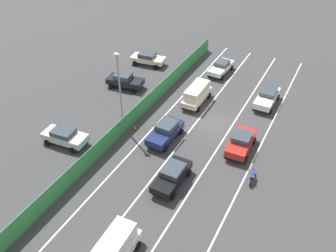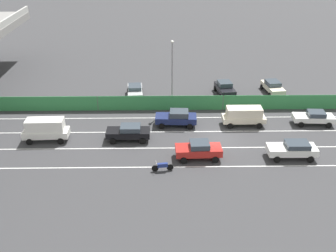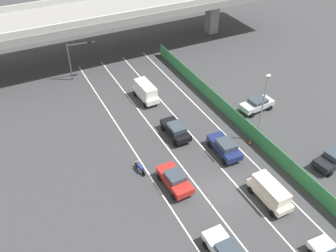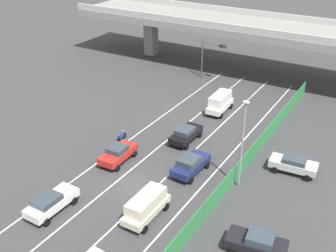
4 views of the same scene
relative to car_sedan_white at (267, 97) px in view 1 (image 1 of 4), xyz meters
name	(u,v)px [view 1 (image 1 of 4)]	position (x,y,z in m)	size (l,w,h in m)	color
ground_plane	(214,124)	(3.68, 6.25, -0.91)	(300.00, 300.00, 0.00)	#38383A
lane_line_left_edge	(244,179)	(-1.52, 12.40, -0.90)	(0.14, 48.29, 0.01)	silver
lane_line_mid_left	(206,166)	(1.94, 12.40, -0.90)	(0.14, 48.29, 0.01)	silver
lane_line_mid_right	(171,154)	(5.41, 12.40, -0.90)	(0.14, 48.29, 0.01)	silver
lane_line_right_edge	(139,143)	(8.88, 12.40, -0.90)	(0.14, 48.29, 0.01)	silver
green_fence	(119,129)	(11.04, 12.40, -0.01)	(0.10, 44.39, 1.80)	#338447
car_sedan_white	(267,97)	(0.00, 0.00, 0.00)	(2.07, 4.57, 1.60)	white
car_hatchback_white	(221,67)	(7.01, -4.39, -0.06)	(2.18, 4.47, 1.52)	silver
car_sedan_navy	(166,131)	(6.94, 10.64, 0.04)	(2.23, 4.52, 1.73)	navy
car_van_white	(114,250)	(3.76, 23.96, 0.40)	(2.09, 4.58, 2.33)	silver
car_sedan_black	(172,175)	(3.72, 15.62, -0.01)	(2.03, 4.40, 1.60)	black
car_sedan_red	(241,142)	(0.03, 8.82, 0.01)	(2.17, 4.36, 1.68)	red
car_van_cream	(197,93)	(6.94, 3.34, 0.27)	(2.00, 4.62, 2.06)	beige
motorcycle	(252,176)	(-2.13, 12.21, -0.45)	(0.60, 1.95, 0.93)	black
parked_sedan_cream	(148,58)	(16.31, -2.18, -0.03)	(4.55, 2.47, 1.57)	beige
parked_sedan_dark	(125,80)	(15.78, 4.14, 0.02)	(4.42, 2.49, 1.70)	black
parked_wagon_silver	(65,136)	(15.04, 15.63, -0.01)	(4.41, 2.31, 1.59)	#B2B5B7
street_lamp	(120,86)	(11.55, 11.04, 3.99)	(0.60, 0.36, 8.22)	gray
traffic_cone	(135,127)	(10.37, 10.66, -0.63)	(0.47, 0.47, 0.59)	orange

